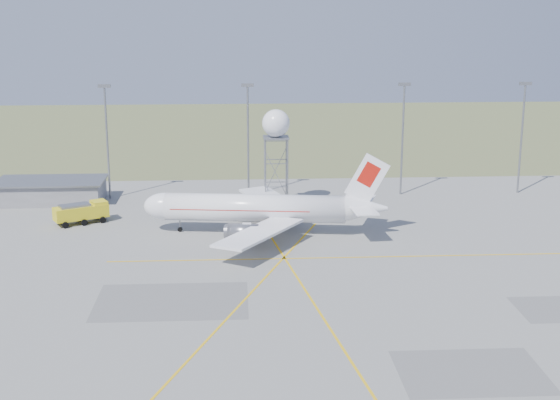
{
  "coord_description": "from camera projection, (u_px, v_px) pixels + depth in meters",
  "views": [
    {
      "loc": [
        -12.12,
        -72.03,
        34.32
      ],
      "look_at": [
        -5.74,
        40.0,
        5.83
      ],
      "focal_mm": 50.0,
      "sensor_mm": 36.0,
      "label": 1
    }
  ],
  "objects": [
    {
      "name": "airliner_main",
      "position": [
        259.0,
        209.0,
        118.38
      ],
      "size": [
        37.41,
        36.12,
        12.74
      ],
      "rotation": [
        0.0,
        0.0,
        3.01
      ],
      "color": "white",
      "rests_on": "ground"
    },
    {
      "name": "grass_strip",
      "position": [
        280.0,
        131.0,
        214.28
      ],
      "size": [
        400.0,
        120.0,
        0.03
      ],
      "primitive_type": "cube",
      "color": "#5C713E",
      "rests_on": "ground"
    },
    {
      "name": "fire_truck",
      "position": [
        83.0,
        213.0,
        124.39
      ],
      "size": [
        8.79,
        6.39,
        3.38
      ],
      "rotation": [
        0.0,
        0.0,
        0.48
      ],
      "color": "yellow",
      "rests_on": "ground"
    },
    {
      "name": "radar_tower",
      "position": [
        276.0,
        153.0,
        132.31
      ],
      "size": [
        4.68,
        4.68,
        16.95
      ],
      "color": "gray",
      "rests_on": "ground"
    },
    {
      "name": "mast_c",
      "position": [
        403.0,
        129.0,
        140.7
      ],
      "size": [
        2.2,
        0.5,
        20.5
      ],
      "color": "gray",
      "rests_on": "ground"
    },
    {
      "name": "mast_a",
      "position": [
        107.0,
        132.0,
        137.78
      ],
      "size": [
        2.2,
        0.5,
        20.5
      ],
      "color": "gray",
      "rests_on": "ground"
    },
    {
      "name": "building_grey",
      "position": [
        51.0,
        191.0,
        137.78
      ],
      "size": [
        19.0,
        10.0,
        3.9
      ],
      "color": "gray",
      "rests_on": "ground"
    },
    {
      "name": "ground",
      "position": [
        359.0,
        352.0,
        78.81
      ],
      "size": [
        400.0,
        400.0,
        0.0
      ],
      "primitive_type": "plane",
      "color": "gray",
      "rests_on": "ground"
    },
    {
      "name": "mast_b",
      "position": [
        248.0,
        131.0,
        139.16
      ],
      "size": [
        2.2,
        0.5,
        20.5
      ],
      "color": "gray",
      "rests_on": "ground"
    },
    {
      "name": "mast_d",
      "position": [
        522.0,
        128.0,
        141.91
      ],
      "size": [
        2.2,
        0.5,
        20.5
      ],
      "color": "gray",
      "rests_on": "ground"
    }
  ]
}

